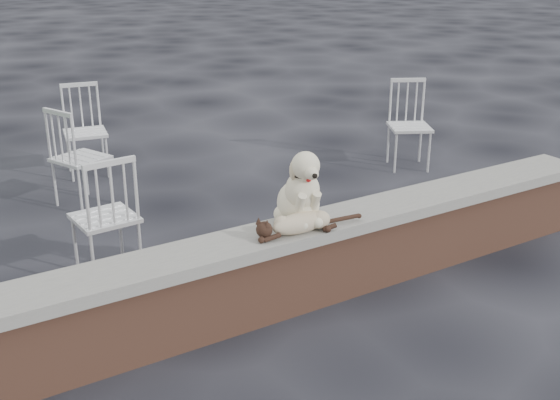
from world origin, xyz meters
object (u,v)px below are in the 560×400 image
cat (300,221)px  chair_d (410,125)px  chair_b (85,131)px  dog (298,185)px  chair_c (104,215)px  chair_e (80,157)px

cat → chair_d: (2.69, 1.96, -0.19)m
chair_b → chair_d: 3.42m
dog → chair_b: 3.45m
chair_c → chair_d: bearing=-171.8°
dog → chair_b: dog is taller
cat → chair_b: (-0.34, 3.55, -0.19)m
cat → chair_e: chair_e is taller
chair_c → chair_b: (0.57, 2.34, 0.00)m
cat → chair_b: bearing=105.3°
chair_c → chair_d: size_ratio=1.00×
cat → chair_c: size_ratio=0.97×
dog → chair_c: 1.50m
chair_e → chair_b: (0.30, 0.84, 0.00)m
dog → chair_e: size_ratio=0.57×
chair_b → chair_d: same height
chair_e → chair_d: 3.41m
cat → chair_b: chair_b is taller
chair_b → chair_c: bearing=-92.7°
dog → chair_c: dog is taller
chair_e → chair_b: size_ratio=1.00×
cat → chair_b: 3.57m
chair_b → chair_d: bearing=-16.9°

